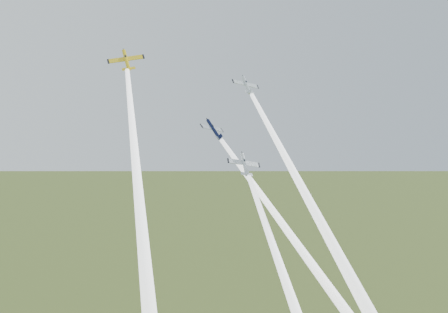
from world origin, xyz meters
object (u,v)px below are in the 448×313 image
plane_yellow (126,60)px  plane_silver_right (246,85)px  plane_silver_low (244,164)px  plane_navy (213,129)px

plane_yellow → plane_silver_right: plane_yellow is taller
plane_silver_right → plane_yellow: bearing=166.2°
plane_silver_low → plane_silver_right: bearing=65.0°
plane_navy → plane_silver_low: size_ratio=0.96×
plane_silver_right → plane_silver_low: plane_silver_right is taller
plane_yellow → plane_navy: (17.18, -7.39, -14.77)m
plane_silver_right → plane_silver_low: (-6.50, -8.56, -17.08)m
plane_yellow → plane_silver_right: (25.75, -7.78, -4.86)m
plane_yellow → plane_navy: 23.83m
plane_silver_right → plane_silver_low: bearing=-124.2°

